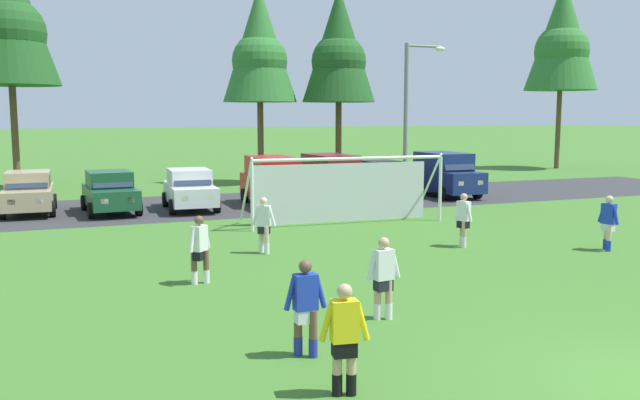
# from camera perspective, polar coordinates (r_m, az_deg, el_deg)

# --- Properties ---
(ground_plane) EXTENTS (400.00, 400.00, 0.00)m
(ground_plane) POSITION_cam_1_polar(r_m,az_deg,el_deg) (23.74, -1.28, -2.38)
(ground_plane) COLOR #3D7028
(parking_lot_strip) EXTENTS (52.00, 8.40, 0.01)m
(parking_lot_strip) POSITION_cam_1_polar(r_m,az_deg,el_deg) (30.42, -5.86, -0.27)
(parking_lot_strip) COLOR #333335
(parking_lot_strip) RESTS_ON ground
(soccer_ball) EXTENTS (0.22, 0.22, 0.22)m
(soccer_ball) POSITION_cam_1_polar(r_m,az_deg,el_deg) (14.84, -0.28, -7.84)
(soccer_ball) COLOR white
(soccer_ball) RESTS_ON ground
(soccer_goal) EXTENTS (7.49, 2.23, 2.57)m
(soccer_goal) POSITION_cam_1_polar(r_m,az_deg,el_deg) (24.75, 1.99, 1.04)
(soccer_goal) COLOR white
(soccer_goal) RESTS_ON ground
(referee) EXTENTS (0.72, 0.29, 1.64)m
(referee) POSITION_cam_1_polar(r_m,az_deg,el_deg) (9.61, 2.11, -11.92)
(referee) COLOR tan
(referee) RESTS_ON ground
(player_striker_near) EXTENTS (0.74, 0.28, 1.64)m
(player_striker_near) POSITION_cam_1_polar(r_m,az_deg,el_deg) (13.10, 5.47, -6.72)
(player_striker_near) COLOR tan
(player_striker_near) RESTS_ON ground
(player_midfield_center) EXTENTS (0.63, 0.53, 1.64)m
(player_midfield_center) POSITION_cam_1_polar(r_m,az_deg,el_deg) (16.00, -10.30, -4.23)
(player_midfield_center) COLOR brown
(player_midfield_center) RESTS_ON ground
(player_defender_far) EXTENTS (0.34, 0.75, 1.64)m
(player_defender_far) POSITION_cam_1_polar(r_m,az_deg,el_deg) (20.64, 12.22, -1.69)
(player_defender_far) COLOR tan
(player_defender_far) RESTS_ON ground
(player_winger_left) EXTENTS (0.64, 0.50, 1.64)m
(player_winger_left) POSITION_cam_1_polar(r_m,az_deg,el_deg) (19.28, -4.85, -2.18)
(player_winger_left) COLOR beige
(player_winger_left) RESTS_ON ground
(player_winger_right) EXTENTS (0.32, 0.75, 1.64)m
(player_winger_right) POSITION_cam_1_polar(r_m,az_deg,el_deg) (21.40, 23.53, -1.82)
(player_winger_right) COLOR beige
(player_winger_right) RESTS_ON ground
(player_trailing_back) EXTENTS (0.73, 0.32, 1.64)m
(player_trailing_back) POSITION_cam_1_polar(r_m,az_deg,el_deg) (11.09, -1.26, -9.29)
(player_trailing_back) COLOR brown
(player_trailing_back) RESTS_ON ground
(parked_car_slot_far_left) EXTENTS (2.08, 4.22, 1.72)m
(parked_car_slot_far_left) POSITION_cam_1_polar(r_m,az_deg,el_deg) (29.46, -23.76, 0.61)
(parked_car_slot_far_left) COLOR tan
(parked_car_slot_far_left) RESTS_ON ground
(parked_car_slot_left) EXTENTS (2.25, 4.31, 1.72)m
(parked_car_slot_left) POSITION_cam_1_polar(r_m,az_deg,el_deg) (28.50, -17.60, 0.68)
(parked_car_slot_left) COLOR #194C2D
(parked_car_slot_left) RESTS_ON ground
(parked_car_slot_center_left) EXTENTS (2.17, 4.27, 1.72)m
(parked_car_slot_center_left) POSITION_cam_1_polar(r_m,az_deg,el_deg) (28.68, -11.13, 0.93)
(parked_car_slot_center_left) COLOR silver
(parked_car_slot_center_left) RESTS_ON ground
(parked_car_slot_center) EXTENTS (2.16, 4.61, 2.16)m
(parked_car_slot_center) POSITION_cam_1_polar(r_m,az_deg,el_deg) (29.60, -4.06, 1.70)
(parked_car_slot_center) COLOR red
(parked_car_slot_center) RESTS_ON ground
(parked_car_slot_center_right) EXTENTS (2.38, 4.72, 2.16)m
(parked_car_slot_center_right) POSITION_cam_1_polar(r_m,az_deg,el_deg) (31.17, 1.02, 2.00)
(parked_car_slot_center_right) COLOR maroon
(parked_car_slot_center_right) RESTS_ON ground
(parked_car_slot_right) EXTENTS (2.26, 4.32, 1.72)m
(parked_car_slot_right) POSITION_cam_1_polar(r_m,az_deg,el_deg) (33.77, 5.05, 1.98)
(parked_car_slot_right) COLOR black
(parked_car_slot_right) RESTS_ON ground
(parked_car_slot_far_right) EXTENTS (2.19, 4.63, 2.16)m
(parked_car_slot_far_right) POSITION_cam_1_polar(r_m,az_deg,el_deg) (33.41, 10.65, 2.23)
(parked_car_slot_far_right) COLOR navy
(parked_car_slot_far_right) RESTS_ON ground
(tree_mid_left) EXTENTS (5.02, 5.02, 13.38)m
(tree_mid_left) POSITION_cam_1_polar(r_m,az_deg,el_deg) (39.53, -25.25, 14.20)
(tree_mid_left) COLOR brown
(tree_mid_left) RESTS_ON ground
(tree_center_back) EXTENTS (4.29, 4.29, 11.43)m
(tree_center_back) POSITION_cam_1_polar(r_m,az_deg,el_deg) (39.32, -5.22, 12.91)
(tree_center_back) COLOR brown
(tree_center_back) RESTS_ON ground
(tree_mid_right) EXTENTS (4.29, 4.29, 11.44)m
(tree_mid_right) POSITION_cam_1_polar(r_m,az_deg,el_deg) (39.68, 1.63, 12.90)
(tree_mid_right) COLOR brown
(tree_mid_right) RESTS_ON ground
(tree_right_edge) EXTENTS (5.27, 5.27, 14.04)m
(tree_right_edge) POSITION_cam_1_polar(r_m,az_deg,el_deg) (53.54, 20.10, 12.95)
(tree_right_edge) COLOR brown
(tree_right_edge) RESTS_ON ground
(street_lamp) EXTENTS (2.00, 0.32, 6.99)m
(street_lamp) POSITION_cam_1_polar(r_m,az_deg,el_deg) (28.66, 7.70, 6.52)
(street_lamp) COLOR slate
(street_lamp) RESTS_ON ground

